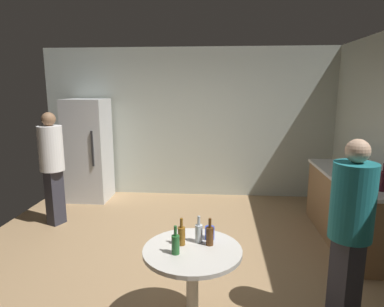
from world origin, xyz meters
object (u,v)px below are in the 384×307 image
Objects in this scene: kettle at (362,177)px; plastic_cup_blue at (210,233)px; wine_bottle_on_counter at (383,181)px; beer_bottle_on_counter at (351,170)px; foreground_table at (192,261)px; refrigerator at (88,150)px; beer_bottle_brown at (210,235)px; beer_bottle_amber at (181,235)px; person_in_teal_shirt at (351,221)px; person_in_white_shirt at (52,160)px; beer_bottle_clear at (199,233)px; beer_bottle_green at (176,244)px.

plastic_cup_blue is at bearing -143.79° from kettle.
beer_bottle_on_counter is at bearing 101.83° from wine_bottle_on_counter.
wine_bottle_on_counter reaches higher than foreground_table.
refrigerator reaches higher than plastic_cup_blue.
wine_bottle_on_counter is at bearing 30.52° from foreground_table.
beer_bottle_brown is (-1.71, -1.65, -0.17)m from beer_bottle_on_counter.
wine_bottle_on_counter is 1.35× the size of beer_bottle_amber.
beer_bottle_brown is at bearing -15.56° from person_in_teal_shirt.
beer_bottle_amber is (2.03, -3.15, -0.08)m from refrigerator.
person_in_white_shirt reaches higher than wine_bottle_on_counter.
beer_bottle_amber is 0.14× the size of person_in_white_shirt.
plastic_cup_blue is (-1.83, -0.97, -0.23)m from wine_bottle_on_counter.
plastic_cup_blue is at bearing -53.29° from refrigerator.
kettle is 2.22× the size of plastic_cup_blue.
person_in_white_shirt is (-0.08, -1.16, 0.07)m from refrigerator.
refrigerator reaches higher than beer_bottle_clear.
plastic_cup_blue is (2.26, -3.03, -0.11)m from refrigerator.
foreground_table is 3.48× the size of beer_bottle_brown.
person_in_teal_shirt reaches higher than foreground_table.
person_in_teal_shirt is (1.23, 0.05, 0.12)m from beer_bottle_clear.
plastic_cup_blue reaches higher than foreground_table.
wine_bottle_on_counter is 2.19m from beer_bottle_clear.
beer_bottle_on_counter is 2.38m from beer_bottle_brown.
kettle is 0.30× the size of foreground_table.
foreground_table is at bearing -56.55° from refrigerator.
plastic_cup_blue is (0.09, 0.07, -0.03)m from beer_bottle_clear.
refrigerator is 1.11× the size of person_in_teal_shirt.
beer_bottle_on_counter is at bearing -130.24° from person_in_teal_shirt.
wine_bottle_on_counter is at bearing -26.67° from refrigerator.
person_in_teal_shirt is at bearing 2.10° from beer_bottle_clear.
refrigerator reaches higher than beer_bottle_amber.
kettle is at bearing -84.85° from beer_bottle_on_counter.
beer_bottle_brown is 3.06m from person_in_white_shirt.
beer_bottle_clear is at bearing 52.00° from beer_bottle_green.
refrigerator is 4.36m from kettle.
beer_bottle_green is at bearing -137.32° from beer_bottle_on_counter.
refrigerator is at bearing 125.80° from beer_bottle_brown.
plastic_cup_blue is (-0.00, 0.11, -0.03)m from beer_bottle_brown.
beer_bottle_amber and beer_bottle_green have the same top height.
kettle is at bearing 36.21° from beer_bottle_clear.
kettle is 1.43m from person_in_teal_shirt.
beer_bottle_amber is (-1.97, -1.40, -0.15)m from kettle.
beer_bottle_amber is at bearing -157.13° from beer_bottle_clear.
beer_bottle_green is at bearing -58.82° from refrigerator.
person_in_teal_shirt is (1.37, 0.10, 0.12)m from beer_bottle_amber.
person_in_white_shirt reaches higher than beer_bottle_amber.
beer_bottle_amber is at bearing -57.21° from refrigerator.
beer_bottle_brown is at bearing -16.15° from person_in_white_shirt.
wine_bottle_on_counter is at bearing 28.31° from beer_bottle_clear.
foreground_table is 3.48× the size of beer_bottle_green.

